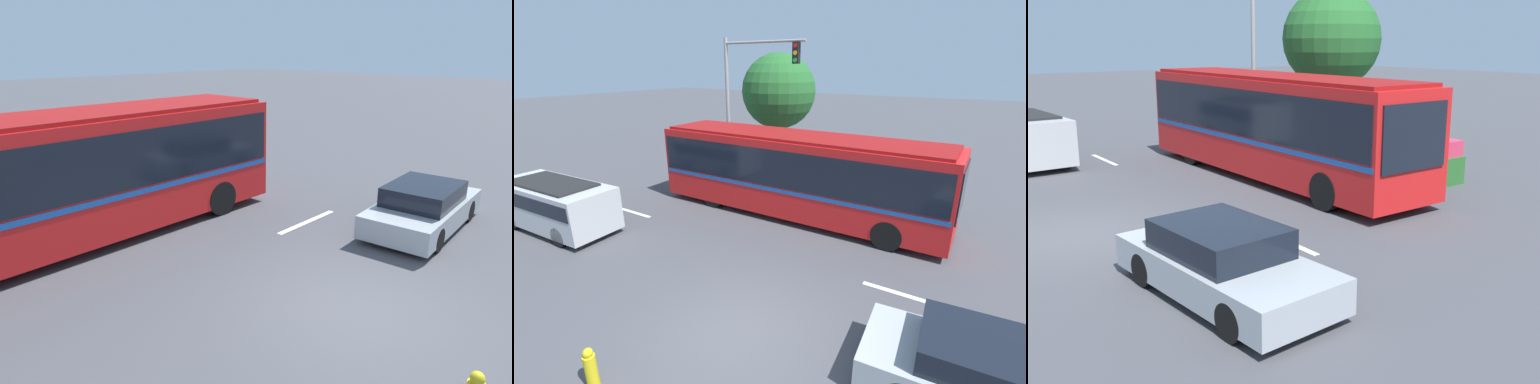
% 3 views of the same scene
% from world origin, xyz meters
% --- Properties ---
extents(ground_plane, '(140.00, 140.00, 0.00)m').
position_xyz_m(ground_plane, '(0.00, 0.00, 0.00)').
color(ground_plane, '#444449').
extents(city_bus, '(11.51, 2.62, 3.20)m').
position_xyz_m(city_bus, '(-2.07, 6.83, 1.82)').
color(city_bus, red).
rests_on(city_bus, ground).
extents(sedan_foreground, '(4.43, 2.14, 1.25)m').
position_xyz_m(sedan_foreground, '(4.77, 0.94, 0.59)').
color(sedan_foreground, '#9EA3A8').
rests_on(sedan_foreground, ground).
extents(suv_left_lane, '(4.76, 2.11, 1.77)m').
position_xyz_m(suv_left_lane, '(-8.79, 1.09, 1.03)').
color(suv_left_lane, '#B2B5B7').
rests_on(suv_left_lane, ground).
extents(traffic_light_pole, '(4.43, 0.24, 6.92)m').
position_xyz_m(traffic_light_pole, '(-6.58, 9.80, 4.51)').
color(traffic_light_pole, gray).
rests_on(traffic_light_pole, ground).
extents(flowering_hedge, '(8.01, 1.23, 1.31)m').
position_xyz_m(flowering_hedge, '(-1.96, 10.36, 0.64)').
color(flowering_hedge, '#286028').
rests_on(flowering_hedge, ground).
extents(street_tree_left, '(4.13, 4.13, 6.35)m').
position_xyz_m(street_tree_left, '(-6.47, 12.93, 4.27)').
color(street_tree_left, brown).
rests_on(street_tree_left, ground).
extents(fire_hydrant, '(0.22, 0.22, 0.86)m').
position_xyz_m(fire_hydrant, '(-1.39, -2.50, 0.41)').
color(fire_hydrant, gold).
rests_on(fire_hydrant, ground).
extents(lane_stripe_near, '(2.40, 0.16, 0.01)m').
position_xyz_m(lane_stripe_near, '(-7.99, 3.49, 0.01)').
color(lane_stripe_near, silver).
rests_on(lane_stripe_near, ground).
extents(lane_stripe_mid, '(2.40, 0.16, 0.01)m').
position_xyz_m(lane_stripe_mid, '(3.00, 3.44, 0.01)').
color(lane_stripe_mid, silver).
rests_on(lane_stripe_mid, ground).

